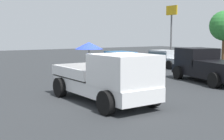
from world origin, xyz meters
TOP-DOWN VIEW (x-y plane):
  - ground_plane at (0.00, 0.00)m, footprint 80.00×80.00m
  - pickup_truck_main at (0.46, 0.00)m, footprint 5.07×2.29m
  - pickup_truck_far at (-1.05, 7.39)m, footprint 5.09×3.04m
  - parked_sedan_near at (-7.84, 10.73)m, footprint 4.32×2.02m
  - parked_sedan_far at (-8.37, 6.72)m, footprint 4.37×2.12m
  - motel_sign at (-11.82, 15.26)m, footprint 1.40×0.16m

SIDE VIEW (x-z plane):
  - ground_plane at x=0.00m, z-range 0.00..0.00m
  - parked_sedan_near at x=-7.84m, z-range 0.08..1.41m
  - parked_sedan_far at x=-8.37m, z-range 0.08..1.41m
  - pickup_truck_far at x=-1.05m, z-range -0.03..1.77m
  - pickup_truck_main at x=0.46m, z-range -0.17..2.10m
  - motel_sign at x=-11.82m, z-range 1.07..6.41m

